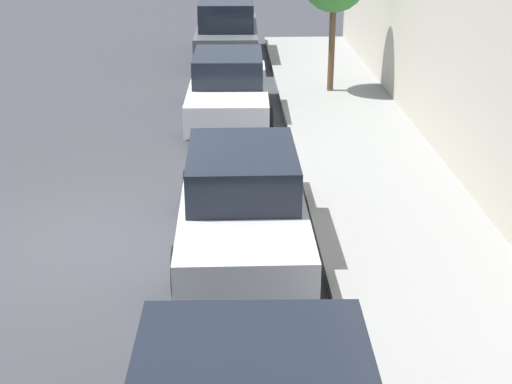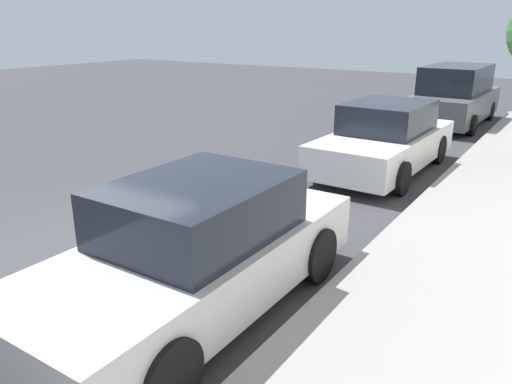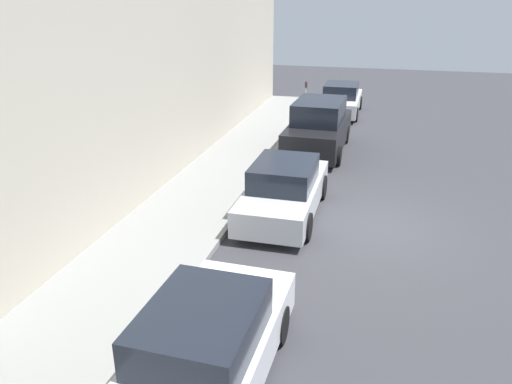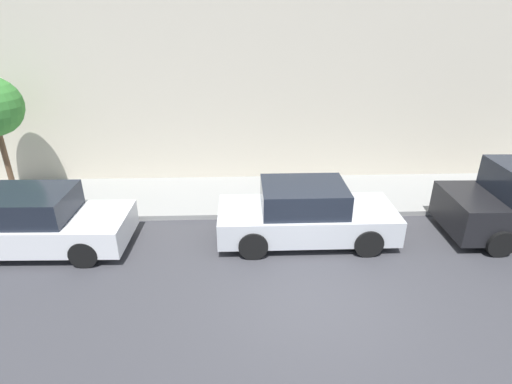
# 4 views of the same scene
# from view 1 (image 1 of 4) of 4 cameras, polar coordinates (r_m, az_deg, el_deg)

# --- Properties ---
(ground_plane) EXTENTS (60.00, 60.00, 0.00)m
(ground_plane) POSITION_cam_1_polar(r_m,az_deg,el_deg) (11.34, -13.19, -3.97)
(ground_plane) COLOR #38383D
(sidewalk) EXTENTS (2.86, 32.00, 0.15)m
(sidewalk) POSITION_cam_1_polar(r_m,az_deg,el_deg) (11.42, 11.87, -3.23)
(sidewalk) COLOR gray
(sidewalk) RESTS_ON ground_plane
(parked_sedan_third) EXTENTS (1.92, 4.51, 1.54)m
(parked_sedan_third) POSITION_cam_1_polar(r_m,az_deg,el_deg) (10.64, -1.09, -0.87)
(parked_sedan_third) COLOR #B7BABF
(parked_sedan_third) RESTS_ON ground_plane
(parked_sedan_fourth) EXTENTS (1.92, 4.54, 1.54)m
(parked_sedan_fourth) POSITION_cam_1_polar(r_m,az_deg,el_deg) (17.01, -2.22, 8.29)
(parked_sedan_fourth) COLOR silver
(parked_sedan_fourth) RESTS_ON ground_plane
(parked_minivan_fifth) EXTENTS (2.02, 4.94, 1.90)m
(parked_minivan_fifth) POSITION_cam_1_polar(r_m,az_deg,el_deg) (23.40, -2.34, 12.82)
(parked_minivan_fifth) COLOR #4C5156
(parked_minivan_fifth) RESTS_ON ground_plane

